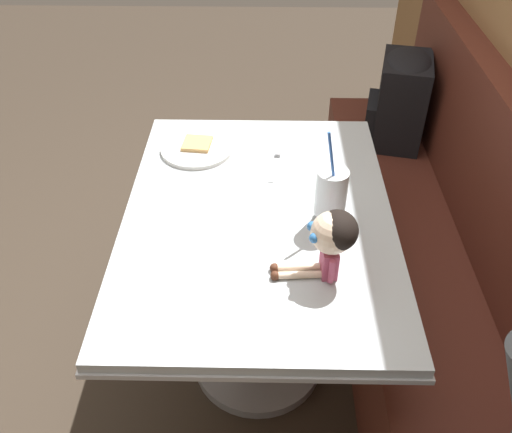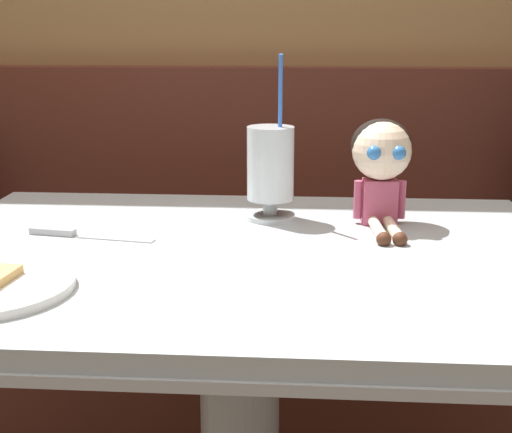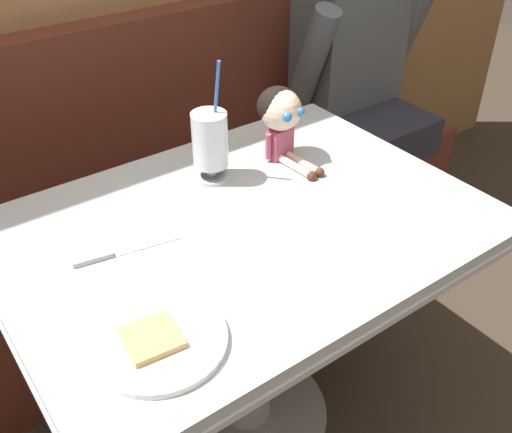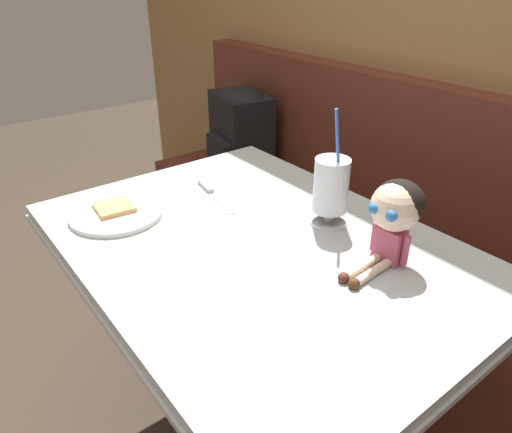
# 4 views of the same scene
# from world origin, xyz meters

# --- Properties ---
(booth_bench) EXTENTS (2.60, 0.48, 1.00)m
(booth_bench) POSITION_xyz_m (0.00, 0.81, 0.33)
(booth_bench) COLOR #512319
(booth_bench) RESTS_ON ground
(diner_table) EXTENTS (1.11, 0.81, 0.74)m
(diner_table) POSITION_xyz_m (0.00, 0.18, 0.54)
(diner_table) COLOR #B2BCC1
(diner_table) RESTS_ON ground
(milkshake_glass) EXTENTS (0.10, 0.10, 0.32)m
(milkshake_glass) POSITION_xyz_m (0.04, 0.38, 0.84)
(milkshake_glass) COLOR silver
(milkshake_glass) RESTS_ON diner_table
(butter_knife) EXTENTS (0.23, 0.06, 0.01)m
(butter_knife) POSITION_xyz_m (-0.31, 0.24, 0.74)
(butter_knife) COLOR silver
(butter_knife) RESTS_ON diner_table
(seated_doll) EXTENTS (0.12, 0.22, 0.20)m
(seated_doll) POSITION_xyz_m (0.25, 0.37, 0.87)
(seated_doll) COLOR #B74C6B
(seated_doll) RESTS_ON diner_table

